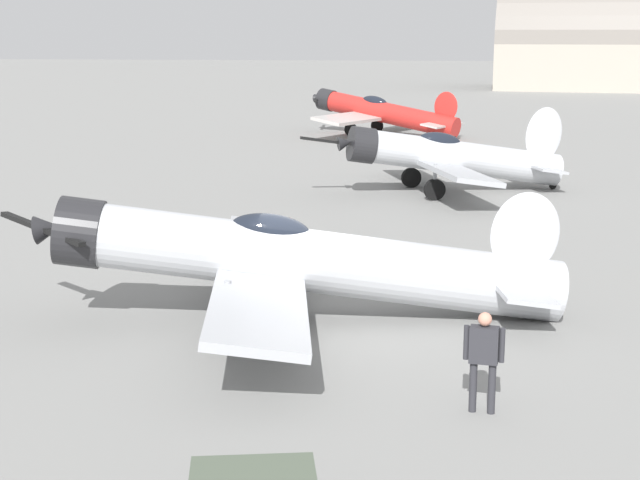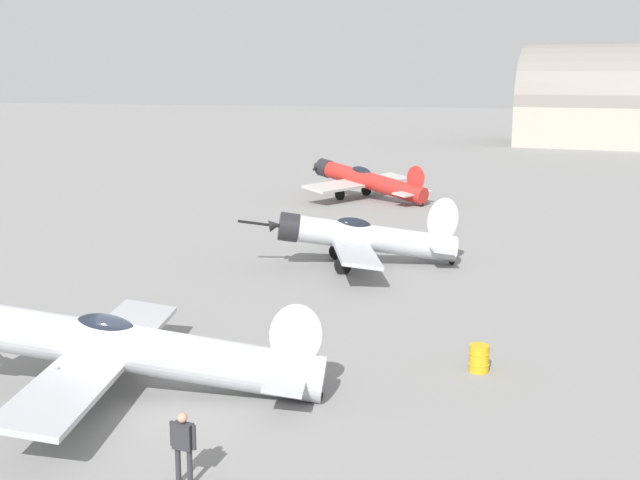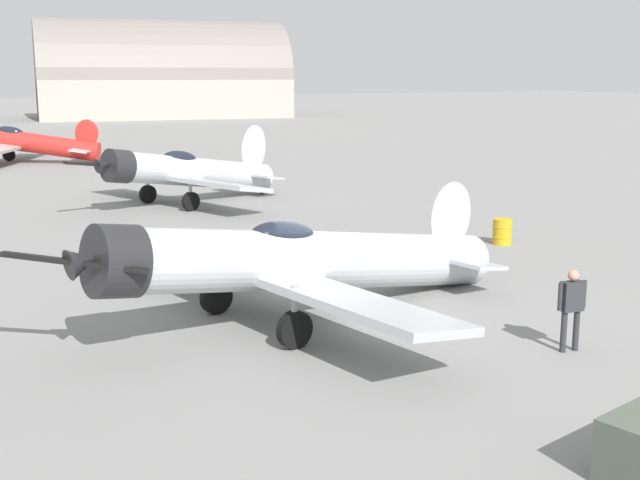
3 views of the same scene
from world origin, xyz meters
name	(u,v)px [view 1 (image 1 of 3)]	position (x,y,z in m)	size (l,w,h in m)	color
ground_plane	(320,321)	(0.00, 0.00, 0.00)	(400.00, 400.00, 0.00)	gray
airplane_foreground	(296,260)	(0.09, -0.51, 1.36)	(10.77, 12.31, 2.96)	#B7BABF
airplane_mid_apron	(448,157)	(-17.43, 2.74, 1.42)	(10.19, 10.12, 3.37)	#B7BABF
airplane_far_line	(381,112)	(-38.46, -1.30, 1.40)	(9.98, 9.50, 2.89)	red
ground_crew_mechanic	(484,352)	(4.68, 3.29, 1.04)	(0.29, 0.66, 1.71)	#2D2D33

